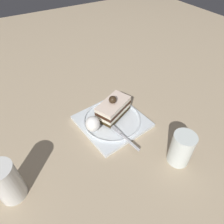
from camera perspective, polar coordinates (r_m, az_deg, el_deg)
name	(u,v)px	position (r m, az deg, el deg)	size (l,w,h in m)	color
ground_plane	(102,123)	(0.66, -2.88, -2.98)	(2.40, 2.40, 0.00)	tan
dessert_plate	(112,121)	(0.65, 0.00, -2.47)	(0.22, 0.22, 0.02)	white
cake_slice	(113,108)	(0.65, 0.24, 1.23)	(0.10, 0.13, 0.07)	#30230D
whipped_cream_dollop	(93,124)	(0.60, -5.43, -3.35)	(0.04, 0.04, 0.05)	white
fork	(124,137)	(0.60, 3.36, -7.01)	(0.12, 0.03, 0.00)	silver
drink_glass_near	(181,150)	(0.57, 18.75, -10.08)	(0.06, 0.06, 0.10)	white
drink_glass_far	(7,183)	(0.53, -27.30, -17.37)	(0.06, 0.06, 0.11)	white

